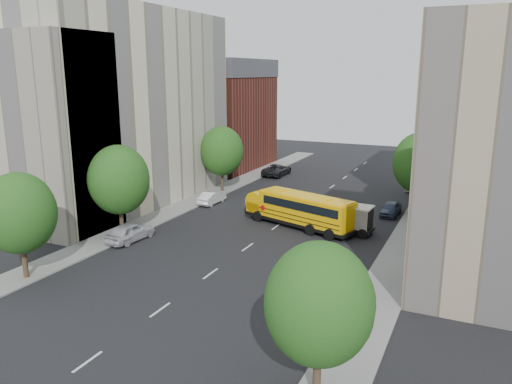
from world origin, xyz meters
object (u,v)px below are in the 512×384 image
Objects in this scene: parked_car_3 at (328,309)px; parked_car_5 at (416,184)px; street_tree_5 at (433,150)px; school_bus at (298,208)px; parked_car_4 at (391,209)px; street_tree_4 at (420,163)px; parked_car_0 at (130,232)px; street_tree_1 at (119,180)px; safari_truck at (340,217)px; parked_car_2 at (277,170)px; street_tree_2 at (222,151)px; street_tree_0 at (19,213)px; street_tree_3 at (319,304)px; parked_car_1 at (212,198)px.

parked_car_5 is at bearing 86.77° from parked_car_3.
street_tree_5 is 23.25m from school_bus.
parked_car_3 is at bearing -85.81° from parked_car_4.
street_tree_4 is at bearing 62.41° from school_bus.
parked_car_4 is 12.05m from parked_car_5.
parked_car_0 is (-20.57, -18.70, -4.28)m from street_tree_4.
street_tree_1 is at bearing -21.84° from parked_car_0.
safari_truck is 1.08× the size of parked_car_2.
parked_car_0 is at bearing -123.81° from street_tree_5.
street_tree_2 reaches higher than school_bus.
street_tree_0 is at bearing -90.00° from street_tree_1.
street_tree_5 is at bearing 90.00° from street_tree_3.
parked_car_2 is at bearing 79.12° from street_tree_2.
street_tree_3 is at bearing -80.33° from parked_car_3.
school_bus is at bearing -35.57° from street_tree_2.
safari_truck is (16.62, -8.96, -3.49)m from street_tree_2.
safari_truck reaches higher than parked_car_0.
parked_car_1 is (0.15, 13.41, -0.13)m from parked_car_0.
street_tree_1 reaches higher than school_bus.
parked_car_5 is (7.82, 19.36, -0.98)m from school_bus.
street_tree_2 is 1.91× the size of parked_car_1.
parked_car_3 is (18.25, -36.55, -0.07)m from parked_car_2.
parked_car_0 is (1.43, 9.30, -3.85)m from street_tree_0.
parked_car_4 is at bearing 69.60° from safari_truck.
street_tree_2 is 1.66× the size of parked_car_0.
safari_truck is (16.62, 9.04, -3.61)m from street_tree_1.
street_tree_1 is 1.68× the size of parked_car_5.
parked_car_5 reaches higher than parked_car_4.
parked_car_0 is at bearing -143.74° from safari_truck.
parked_car_0 is at bearing 90.21° from parked_car_1.
street_tree_1 is (0.00, 10.00, 0.31)m from street_tree_0.
street_tree_0 is 0.65× the size of school_bus.
street_tree_3 reaches higher than safari_truck.
street_tree_5 is 1.86× the size of parked_car_1.
parked_car_0 is (-11.35, -9.56, -0.97)m from school_bus.
parked_car_1 is at bearing -139.74° from street_tree_5.
street_tree_0 is 1.60× the size of parked_car_0.
parked_car_2 is (0.62, 16.74, 0.12)m from parked_car_1.
school_bus is 20.90m from parked_car_5.
parked_car_4 is (19.80, -1.80, -4.17)m from street_tree_2.
street_tree_0 is 28.00m from street_tree_2.
street_tree_3 is at bearing -73.29° from safari_truck.
school_bus is 2.42× the size of parked_car_5.
street_tree_5 is 1.33× the size of parked_car_2.
street_tree_4 is 2.01× the size of parked_car_1.
parked_car_5 is (-1.40, 42.22, -3.68)m from street_tree_3.
street_tree_0 reaches higher than parked_car_2.
street_tree_4 is at bearing 83.48° from parked_car_3.
street_tree_3 is 0.88× the size of street_tree_4.
street_tree_0 is 45.65m from street_tree_5.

